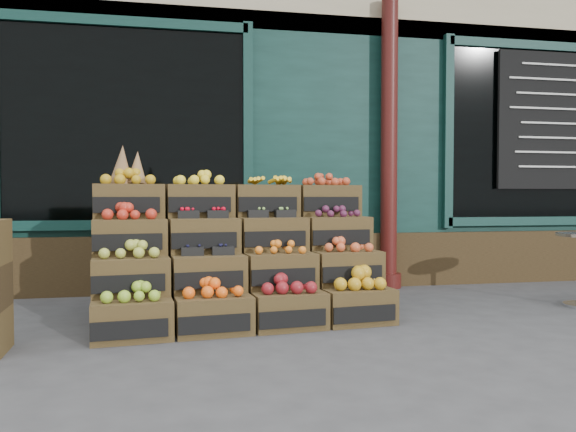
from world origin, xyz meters
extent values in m
plane|color=#3E3E40|center=(0.00, 0.00, 0.00)|extent=(60.00, 60.00, 0.00)
cube|color=#0E2F29|center=(0.00, 5.20, 2.40)|extent=(12.00, 6.00, 4.80)
cube|color=#0E2F29|center=(0.00, 2.25, 1.50)|extent=(12.00, 0.12, 3.00)
cube|color=#352715|center=(0.00, 2.18, 0.30)|extent=(12.00, 0.18, 0.60)
cube|color=black|center=(-1.60, 2.18, 1.75)|extent=(2.40, 0.06, 2.00)
cube|color=black|center=(3.20, 2.18, 1.75)|extent=(2.40, 0.06, 2.00)
cylinder|color=#42120F|center=(1.20, 2.05, 1.60)|extent=(0.18, 0.18, 3.20)
cube|color=black|center=(3.20, 2.10, 1.90)|extent=(1.30, 0.04, 1.60)
cube|color=#47361C|center=(-1.41, 0.28, 0.14)|extent=(0.59, 0.44, 0.28)
cube|color=black|center=(-1.39, 0.08, 0.11)|extent=(0.51, 0.07, 0.13)
cube|color=#8CB82D|center=(-1.41, 0.28, 0.32)|extent=(0.47, 0.34, 0.09)
cube|color=#47361C|center=(-0.84, 0.34, 0.14)|extent=(0.59, 0.44, 0.28)
cube|color=black|center=(-0.82, 0.13, 0.11)|extent=(0.51, 0.07, 0.13)
cube|color=#FF5C12|center=(-0.84, 0.34, 0.33)|extent=(0.47, 0.34, 0.10)
cube|color=#47361C|center=(-0.26, 0.40, 0.14)|extent=(0.59, 0.44, 0.28)
cube|color=black|center=(-0.24, 0.19, 0.11)|extent=(0.51, 0.07, 0.13)
cube|color=maroon|center=(-0.26, 0.40, 0.33)|extent=(0.47, 0.34, 0.11)
cube|color=#47361C|center=(0.31, 0.46, 0.14)|extent=(0.59, 0.44, 0.28)
cube|color=black|center=(0.33, 0.25, 0.11)|extent=(0.51, 0.07, 0.13)
cube|color=#BF8B1A|center=(0.31, 0.46, 0.34)|extent=(0.47, 0.34, 0.13)
cube|color=#47361C|center=(-1.43, 0.51, 0.42)|extent=(0.59, 0.44, 0.28)
cube|color=black|center=(-1.41, 0.31, 0.39)|extent=(0.51, 0.07, 0.13)
cube|color=#A7AF3E|center=(-1.43, 0.51, 0.60)|extent=(0.47, 0.34, 0.09)
cube|color=#47361C|center=(-0.86, 0.57, 0.42)|extent=(0.59, 0.44, 0.28)
cube|color=black|center=(-0.84, 0.37, 0.39)|extent=(0.51, 0.07, 0.13)
cube|color=black|center=(-0.86, 0.57, 0.57)|extent=(0.47, 0.34, 0.03)
cube|color=#47361C|center=(-0.29, 0.63, 0.42)|extent=(0.59, 0.44, 0.28)
cube|color=black|center=(-0.27, 0.43, 0.39)|extent=(0.51, 0.07, 0.13)
cube|color=orange|center=(-0.29, 0.63, 0.59)|extent=(0.47, 0.34, 0.08)
cube|color=#47361C|center=(0.29, 0.69, 0.42)|extent=(0.59, 0.44, 0.28)
cube|color=black|center=(0.31, 0.49, 0.39)|extent=(0.51, 0.07, 0.13)
cube|color=#CE532B|center=(0.29, 0.69, 0.60)|extent=(0.47, 0.34, 0.09)
cube|color=#47361C|center=(-1.46, 0.75, 0.69)|extent=(0.59, 0.44, 0.28)
cube|color=black|center=(-1.44, 0.54, 0.67)|extent=(0.51, 0.07, 0.13)
cube|color=red|center=(-1.46, 0.75, 0.88)|extent=(0.47, 0.34, 0.09)
cube|color=#47361C|center=(-0.88, 0.81, 0.69)|extent=(0.59, 0.44, 0.28)
cube|color=black|center=(-0.86, 0.60, 0.67)|extent=(0.51, 0.07, 0.13)
cube|color=red|center=(-0.88, 0.81, 0.85)|extent=(0.47, 0.34, 0.04)
cube|color=#47361C|center=(-0.31, 0.86, 0.69)|extent=(0.59, 0.44, 0.28)
cube|color=black|center=(-0.29, 0.66, 0.67)|extent=(0.51, 0.07, 0.13)
cube|color=#80AF50|center=(-0.31, 0.86, 0.85)|extent=(0.47, 0.34, 0.03)
cube|color=#47361C|center=(0.26, 0.92, 0.69)|extent=(0.59, 0.44, 0.28)
cube|color=black|center=(0.28, 0.72, 0.67)|extent=(0.51, 0.07, 0.13)
cube|color=#4C1B36|center=(0.26, 0.92, 0.87)|extent=(0.47, 0.34, 0.07)
cube|color=#47361C|center=(-1.48, 0.98, 0.97)|extent=(0.59, 0.44, 0.28)
cube|color=black|center=(-1.46, 0.78, 0.94)|extent=(0.51, 0.07, 0.13)
cube|color=#B38716|center=(-1.48, 0.98, 1.16)|extent=(0.47, 0.34, 0.09)
cube|color=#47361C|center=(-0.91, 1.04, 0.97)|extent=(0.59, 0.44, 0.28)
cube|color=black|center=(-0.89, 0.84, 0.94)|extent=(0.51, 0.07, 0.13)
cube|color=yellow|center=(-0.91, 1.04, 1.16)|extent=(0.47, 0.34, 0.09)
cube|color=#47361C|center=(-0.33, 1.10, 0.97)|extent=(0.59, 0.44, 0.28)
cube|color=black|center=(-0.31, 0.89, 0.94)|extent=(0.51, 0.07, 0.13)
cube|color=yellow|center=(-0.33, 1.10, 1.15)|extent=(0.47, 0.34, 0.09)
cube|color=#47361C|center=(0.24, 1.16, 0.97)|extent=(0.59, 0.44, 0.28)
cube|color=black|center=(0.26, 0.95, 0.94)|extent=(0.51, 0.07, 0.13)
cube|color=#BC4224|center=(0.24, 1.16, 1.15)|extent=(0.47, 0.34, 0.08)
cube|color=#352715|center=(-0.57, 0.60, 0.14)|extent=(2.32, 0.61, 0.28)
cube|color=#352715|center=(-0.60, 0.84, 0.28)|extent=(2.32, 0.61, 0.56)
cube|color=#352715|center=(-0.62, 1.07, 0.42)|extent=(2.32, 0.61, 0.83)
cone|color=olive|center=(-1.54, 0.98, 1.27)|extent=(0.19, 0.19, 0.32)
cone|color=olive|center=(-1.42, 1.02, 1.25)|extent=(0.17, 0.17, 0.28)
imported|color=#17501E|center=(-1.40, 2.64, 0.91)|extent=(0.75, 0.59, 1.83)
camera|label=1|loc=(-1.09, -3.81, 1.01)|focal=35.00mm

